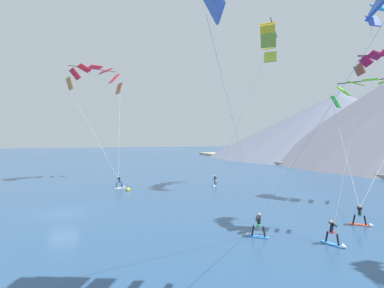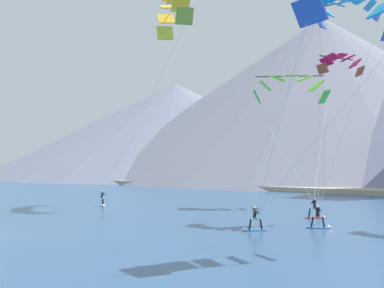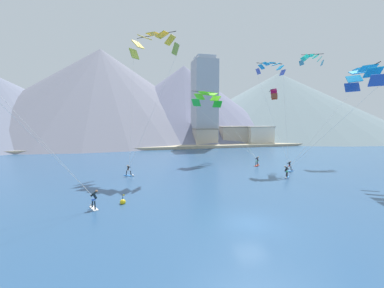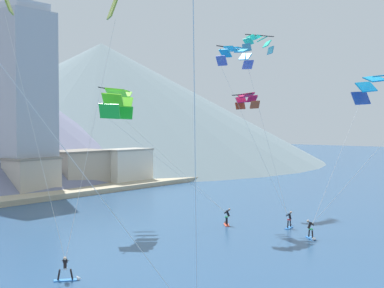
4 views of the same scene
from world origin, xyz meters
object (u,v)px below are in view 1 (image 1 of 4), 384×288
(kitesurfer_far_left, at_px, (362,219))
(kitesurfer_near_lead, at_px, (215,183))
(kitesurfer_near_trail, at_px, (121,184))
(parafoil_kite_far_left, at_px, (371,89))
(parafoil_kite_near_trail, at_px, (95,76))
(kitesurfer_mid_center, at_px, (256,229))
(race_marker_buoy, at_px, (128,190))
(kitesurfer_far_right, at_px, (335,238))
(parafoil_kite_near_lead, at_px, (268,39))

(kitesurfer_far_left, bearing_deg, kitesurfer_near_lead, -172.38)
(kitesurfer_near_trail, height_order, parafoil_kite_far_left, parafoil_kite_far_left)
(kitesurfer_near_trail, distance_m, kitesurfer_far_left, 29.82)
(parafoil_kite_near_trail, bearing_deg, kitesurfer_mid_center, 15.03)
(race_marker_buoy, bearing_deg, kitesurfer_mid_center, 14.73)
(kitesurfer_far_left, relative_size, kitesurfer_far_right, 0.99)
(kitesurfer_mid_center, relative_size, race_marker_buoy, 1.71)
(kitesurfer_near_trail, distance_m, kitesurfer_far_right, 29.71)
(kitesurfer_near_lead, xyz_separation_m, kitesurfer_near_trail, (-3.36, -13.01, 0.09))
(kitesurfer_near_lead, xyz_separation_m, kitesurfer_far_right, (24.50, -2.69, 0.04))
(kitesurfer_near_lead, xyz_separation_m, parafoil_kite_far_left, (15.43, 11.65, 11.95))
(kitesurfer_near_lead, xyz_separation_m, kitesurfer_mid_center, (21.15, -6.59, 0.06))
(kitesurfer_near_trail, xyz_separation_m, race_marker_buoy, (2.58, 0.65, -0.40))
(parafoil_kite_near_lead, xyz_separation_m, race_marker_buoy, (-5.09, -18.46, -20.50))
(kitesurfer_near_lead, bearing_deg, kitesurfer_far_right, -6.27)
(kitesurfer_far_right, height_order, parafoil_kite_near_trail, parafoil_kite_near_trail)
(kitesurfer_far_left, xyz_separation_m, parafoil_kite_far_left, (-6.41, 8.73, 11.88))
(kitesurfer_near_lead, distance_m, parafoil_kite_near_trail, 26.72)
(kitesurfer_near_lead, height_order, parafoil_kite_near_lead, parafoil_kite_near_lead)
(parafoil_kite_near_trail, distance_m, race_marker_buoy, 21.57)
(kitesurfer_near_lead, height_order, race_marker_buoy, kitesurfer_near_lead)
(kitesurfer_mid_center, xyz_separation_m, kitesurfer_far_left, (0.70, 9.51, 0.01))
(kitesurfer_far_right, relative_size, race_marker_buoy, 1.75)
(kitesurfer_far_left, bearing_deg, parafoil_kite_near_trail, -151.90)
(kitesurfer_mid_center, bearing_deg, kitesurfer_near_lead, 162.69)
(kitesurfer_near_lead, bearing_deg, parafoil_kite_far_left, 37.06)
(kitesurfer_near_lead, distance_m, kitesurfer_far_right, 24.65)
(kitesurfer_mid_center, xyz_separation_m, kitesurfer_far_right, (3.36, 3.90, -0.02))
(kitesurfer_near_lead, height_order, parafoil_kite_near_trail, parafoil_kite_near_trail)
(parafoil_kite_near_lead, bearing_deg, parafoil_kite_near_trail, -128.73)
(parafoil_kite_near_lead, bearing_deg, race_marker_buoy, -105.41)
(kitesurfer_near_lead, distance_m, kitesurfer_near_trail, 13.44)
(kitesurfer_near_lead, relative_size, kitesurfer_far_right, 0.94)
(kitesurfer_near_lead, xyz_separation_m, parafoil_kite_near_trail, (-13.29, -15.84, 16.92))
(kitesurfer_mid_center, height_order, kitesurfer_far_left, kitesurfer_far_left)
(kitesurfer_mid_center, relative_size, kitesurfer_far_left, 0.99)
(kitesurfer_far_left, xyz_separation_m, parafoil_kite_near_trail, (-35.13, -18.76, 16.85))
(kitesurfer_far_right, bearing_deg, parafoil_kite_near_lead, 156.47)
(parafoil_kite_near_lead, bearing_deg, kitesurfer_far_left, -10.27)
(kitesurfer_near_trail, relative_size, parafoil_kite_far_left, 0.15)
(kitesurfer_mid_center, xyz_separation_m, race_marker_buoy, (-21.93, -5.77, -0.37))
(kitesurfer_near_lead, height_order, kitesurfer_far_left, kitesurfer_far_left)
(kitesurfer_near_trail, xyz_separation_m, parafoil_kite_near_lead, (7.67, 19.11, 20.11))
(kitesurfer_mid_center, height_order, parafoil_kite_near_lead, parafoil_kite_near_lead)
(kitesurfer_mid_center, distance_m, parafoil_kite_near_lead, 29.15)
(parafoil_kite_far_left, bearing_deg, kitesurfer_near_trail, -127.31)
(kitesurfer_far_left, xyz_separation_m, parafoil_kite_near_lead, (-17.54, 3.18, 20.12))
(kitesurfer_far_left, relative_size, parafoil_kite_near_trail, 0.10)
(kitesurfer_mid_center, bearing_deg, parafoil_kite_far_left, 107.38)
(kitesurfer_far_left, relative_size, parafoil_kite_far_left, 0.14)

